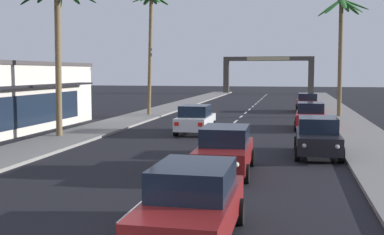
{
  "coord_description": "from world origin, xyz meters",
  "views": [
    {
      "loc": [
        4.06,
        -6.69,
        3.65
      ],
      "look_at": [
        0.95,
        8.0,
        2.2
      ],
      "focal_mm": 44.72,
      "sensor_mm": 36.0,
      "label": 1
    }
  ],
  "objects_px": {
    "sedan_oncoming_far": "(196,119)",
    "palm_right_third": "(341,28)",
    "sedan_lead_at_stop_bar": "(192,203)",
    "town_gateway_arch": "(268,69)",
    "sedan_third_in_queue": "(225,150)",
    "sedan_parked_mid_kerb": "(310,116)",
    "palm_left_second": "(58,17)",
    "sedan_parked_nearest_kerb": "(318,136)",
    "palm_left_third": "(151,24)",
    "sedan_parked_far_kerb": "(307,102)"
  },
  "relations": [
    {
      "from": "sedan_parked_nearest_kerb",
      "to": "palm_right_third",
      "type": "bearing_deg",
      "value": 82.17
    },
    {
      "from": "sedan_oncoming_far",
      "to": "sedan_parked_nearest_kerb",
      "type": "distance_m",
      "value": 9.15
    },
    {
      "from": "sedan_third_in_queue",
      "to": "town_gateway_arch",
      "type": "distance_m",
      "value": 62.55
    },
    {
      "from": "palm_left_second",
      "to": "palm_right_third",
      "type": "relative_size",
      "value": 0.93
    },
    {
      "from": "sedan_parked_nearest_kerb",
      "to": "palm_right_third",
      "type": "relative_size",
      "value": 0.47
    },
    {
      "from": "sedan_lead_at_stop_bar",
      "to": "sedan_parked_mid_kerb",
      "type": "distance_m",
      "value": 21.59
    },
    {
      "from": "sedan_parked_mid_kerb",
      "to": "sedan_parked_far_kerb",
      "type": "distance_m",
      "value": 13.19
    },
    {
      "from": "sedan_parked_far_kerb",
      "to": "palm_left_second",
      "type": "relative_size",
      "value": 0.51
    },
    {
      "from": "palm_right_third",
      "to": "town_gateway_arch",
      "type": "bearing_deg",
      "value": 100.75
    },
    {
      "from": "sedan_third_in_queue",
      "to": "sedan_parked_mid_kerb",
      "type": "xyz_separation_m",
      "value": [
        3.47,
        14.26,
        0.0
      ]
    },
    {
      "from": "sedan_parked_nearest_kerb",
      "to": "town_gateway_arch",
      "type": "bearing_deg",
      "value": 95.05
    },
    {
      "from": "sedan_third_in_queue",
      "to": "sedan_oncoming_far",
      "type": "height_order",
      "value": "same"
    },
    {
      "from": "palm_left_second",
      "to": "town_gateway_arch",
      "type": "bearing_deg",
      "value": 81.38
    },
    {
      "from": "sedan_lead_at_stop_bar",
      "to": "sedan_parked_far_kerb",
      "type": "bearing_deg",
      "value": 84.49
    },
    {
      "from": "sedan_parked_mid_kerb",
      "to": "palm_left_second",
      "type": "xyz_separation_m",
      "value": [
        -13.56,
        -7.1,
        5.72
      ]
    },
    {
      "from": "sedan_parked_nearest_kerb",
      "to": "palm_left_second",
      "type": "distance_m",
      "value": 14.95
    },
    {
      "from": "sedan_parked_nearest_kerb",
      "to": "sedan_third_in_queue",
      "type": "bearing_deg",
      "value": -128.48
    },
    {
      "from": "palm_left_second",
      "to": "palm_right_third",
      "type": "distance_m",
      "value": 22.06
    },
    {
      "from": "sedan_oncoming_far",
      "to": "palm_left_third",
      "type": "height_order",
      "value": "palm_left_third"
    },
    {
      "from": "town_gateway_arch",
      "to": "sedan_parked_mid_kerb",
      "type": "bearing_deg",
      "value": -83.87
    },
    {
      "from": "sedan_third_in_queue",
      "to": "palm_right_third",
      "type": "relative_size",
      "value": 0.47
    },
    {
      "from": "palm_left_third",
      "to": "town_gateway_arch",
      "type": "height_order",
      "value": "palm_left_third"
    },
    {
      "from": "sedan_oncoming_far",
      "to": "sedan_parked_mid_kerb",
      "type": "xyz_separation_m",
      "value": [
        6.71,
        3.67,
        0.0
      ]
    },
    {
      "from": "palm_left_second",
      "to": "palm_left_third",
      "type": "xyz_separation_m",
      "value": [
        1.11,
        13.48,
        0.89
      ]
    },
    {
      "from": "palm_left_second",
      "to": "sedan_oncoming_far",
      "type": "bearing_deg",
      "value": 26.62
    },
    {
      "from": "sedan_lead_at_stop_bar",
      "to": "sedan_parked_mid_kerb",
      "type": "height_order",
      "value": "same"
    },
    {
      "from": "sedan_lead_at_stop_bar",
      "to": "town_gateway_arch",
      "type": "relative_size",
      "value": 0.3
    },
    {
      "from": "sedan_oncoming_far",
      "to": "palm_right_third",
      "type": "relative_size",
      "value": 0.47
    },
    {
      "from": "palm_left_third",
      "to": "palm_right_third",
      "type": "bearing_deg",
      "value": 6.52
    },
    {
      "from": "sedan_lead_at_stop_bar",
      "to": "sedan_parked_nearest_kerb",
      "type": "relative_size",
      "value": 1.0
    },
    {
      "from": "palm_left_second",
      "to": "sedan_parked_far_kerb",
      "type": "bearing_deg",
      "value": 55.93
    },
    {
      "from": "town_gateway_arch",
      "to": "sedan_parked_nearest_kerb",
      "type": "bearing_deg",
      "value": -84.95
    },
    {
      "from": "sedan_parked_nearest_kerb",
      "to": "sedan_parked_far_kerb",
      "type": "relative_size",
      "value": 1.0
    },
    {
      "from": "sedan_parked_nearest_kerb",
      "to": "town_gateway_arch",
      "type": "relative_size",
      "value": 0.3
    },
    {
      "from": "sedan_third_in_queue",
      "to": "town_gateway_arch",
      "type": "relative_size",
      "value": 0.31
    },
    {
      "from": "sedan_parked_mid_kerb",
      "to": "palm_left_third",
      "type": "xyz_separation_m",
      "value": [
        -12.45,
        6.38,
        6.6
      ]
    },
    {
      "from": "sedan_parked_far_kerb",
      "to": "sedan_parked_mid_kerb",
      "type": "bearing_deg",
      "value": -90.69
    },
    {
      "from": "palm_left_second",
      "to": "town_gateway_arch",
      "type": "distance_m",
      "value": 55.99
    },
    {
      "from": "sedan_oncoming_far",
      "to": "sedan_parked_mid_kerb",
      "type": "height_order",
      "value": "same"
    },
    {
      "from": "sedan_parked_nearest_kerb",
      "to": "palm_left_third",
      "type": "xyz_separation_m",
      "value": [
        -12.41,
        16.32,
        6.6
      ]
    },
    {
      "from": "sedan_oncoming_far",
      "to": "town_gateway_arch",
      "type": "bearing_deg",
      "value": 88.31
    },
    {
      "from": "sedan_third_in_queue",
      "to": "palm_right_third",
      "type": "xyz_separation_m",
      "value": [
        5.91,
        22.33,
        6.12
      ]
    },
    {
      "from": "palm_left_third",
      "to": "sedan_third_in_queue",
      "type": "bearing_deg",
      "value": -66.49
    },
    {
      "from": "sedan_parked_mid_kerb",
      "to": "palm_left_second",
      "type": "height_order",
      "value": "palm_left_second"
    },
    {
      "from": "sedan_third_in_queue",
      "to": "sedan_parked_nearest_kerb",
      "type": "height_order",
      "value": "same"
    },
    {
      "from": "sedan_third_in_queue",
      "to": "sedan_parked_nearest_kerb",
      "type": "xyz_separation_m",
      "value": [
        3.43,
        4.32,
        0.0
      ]
    },
    {
      "from": "sedan_lead_at_stop_bar",
      "to": "sedan_parked_far_kerb",
      "type": "distance_m",
      "value": 34.7
    },
    {
      "from": "sedan_lead_at_stop_bar",
      "to": "sedan_third_in_queue",
      "type": "distance_m",
      "value": 7.1
    },
    {
      "from": "sedan_lead_at_stop_bar",
      "to": "sedan_oncoming_far",
      "type": "distance_m",
      "value": 18.03
    },
    {
      "from": "sedan_oncoming_far",
      "to": "palm_right_third",
      "type": "height_order",
      "value": "palm_right_third"
    }
  ]
}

